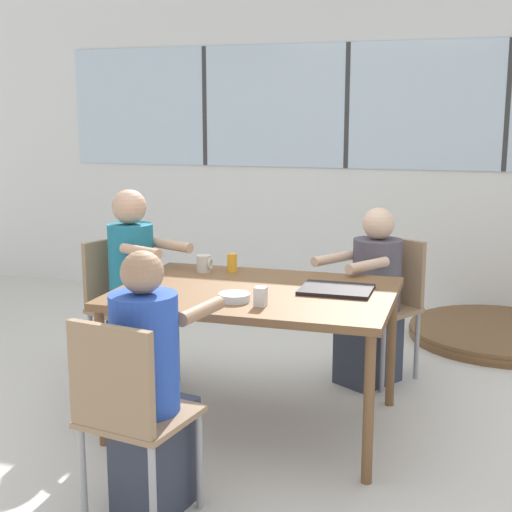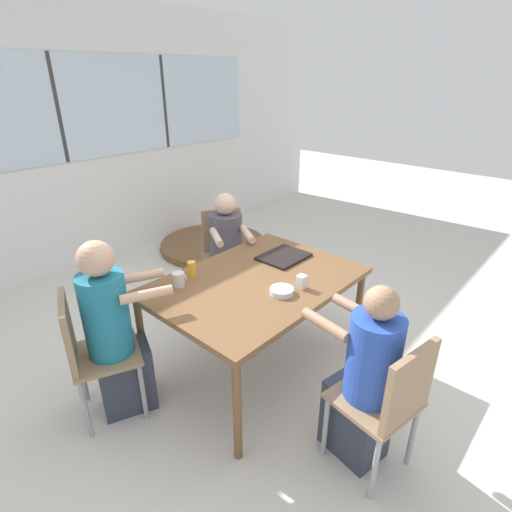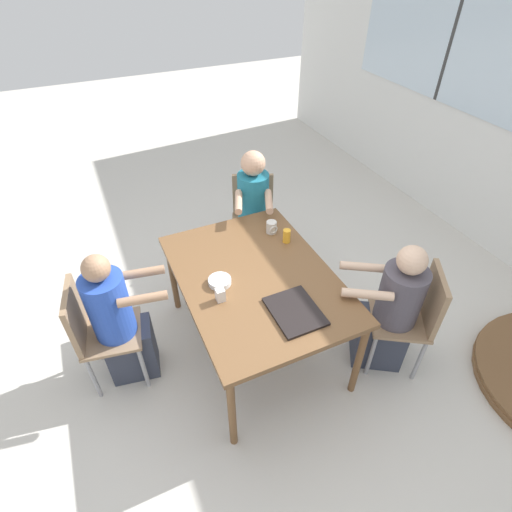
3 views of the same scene
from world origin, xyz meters
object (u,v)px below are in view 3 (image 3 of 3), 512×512
coffee_mug (272,227)px  milk_carton_small (220,295)px  juice_glass (287,236)px  chair_for_woman_green_shirt (253,212)px  person_man_blue_shirt (389,314)px  chair_for_man_teal_shirt (95,328)px  person_woman_green_shirt (253,219)px  chair_for_man_blue_shirt (415,312)px  person_man_teal_shirt (120,325)px  bowl_white_shallow (220,281)px

coffee_mug → milk_carton_small: size_ratio=1.06×
coffee_mug → juice_glass: size_ratio=0.92×
chair_for_woman_green_shirt → person_man_blue_shirt: size_ratio=0.80×
chair_for_man_teal_shirt → coffee_mug: size_ratio=8.94×
chair_for_man_teal_shirt → person_woman_green_shirt: size_ratio=0.73×
chair_for_woman_green_shirt → coffee_mug: chair_for_woman_green_shirt is taller
chair_for_woman_green_shirt → chair_for_man_blue_shirt: 1.71m
juice_glass → person_man_blue_shirt: bearing=30.0°
coffee_mug → juice_glass: bearing=18.6°
person_woman_green_shirt → milk_carton_small: 1.24m
person_man_blue_shirt → person_man_teal_shirt: bearing=100.9°
person_woman_green_shirt → person_man_teal_shirt: (0.72, -1.33, -0.05)m
chair_for_man_teal_shirt → person_woman_green_shirt: 1.65m
bowl_white_shallow → milk_carton_small: bearing=-18.6°
person_man_blue_shirt → coffee_mug: size_ratio=11.13×
chair_for_man_teal_shirt → bowl_white_shallow: size_ratio=5.65×
bowl_white_shallow → person_man_teal_shirt: bearing=-100.9°
chair_for_man_teal_shirt → person_man_blue_shirt: bearing=80.0°
person_woman_green_shirt → milk_carton_small: person_woman_green_shirt is taller
chair_for_man_blue_shirt → chair_for_man_teal_shirt: 2.22m
chair_for_woman_green_shirt → bowl_white_shallow: size_ratio=5.65×
coffee_mug → chair_for_man_blue_shirt: bearing=32.2°
chair_for_man_blue_shirt → coffee_mug: bearing=64.0°
person_man_blue_shirt → milk_carton_small: size_ratio=11.84×
person_man_teal_shirt → juice_glass: bearing=104.0°
chair_for_woman_green_shirt → chair_for_man_teal_shirt: (0.84, -1.55, 0.00)m
chair_for_man_teal_shirt → juice_glass: size_ratio=8.21×
chair_for_woman_green_shirt → person_man_teal_shirt: 1.64m
chair_for_man_teal_shirt → person_man_teal_shirt: size_ratio=0.78×
chair_for_man_teal_shirt → coffee_mug: (-0.22, 1.44, 0.27)m
coffee_mug → person_woman_green_shirt: bearing=173.3°
milk_carton_small → person_man_teal_shirt: bearing=-113.7°
chair_for_man_teal_shirt → bowl_white_shallow: 0.90m
chair_for_man_blue_shirt → coffee_mug: size_ratio=8.94×
person_woman_green_shirt → juice_glass: person_woman_green_shirt is taller
milk_carton_small → chair_for_man_teal_shirt: bearing=-111.1°
chair_for_man_blue_shirt → person_man_teal_shirt: size_ratio=0.78×
juice_glass → milk_carton_small: (0.37, -0.68, -0.01)m
person_woman_green_shirt → person_man_blue_shirt: size_ratio=1.10×
person_woman_green_shirt → coffee_mug: 0.54m
chair_for_woman_green_shirt → person_man_blue_shirt: bearing=126.7°
person_man_blue_shirt → juice_glass: bearing=61.8°
person_man_blue_shirt → coffee_mug: (-0.92, -0.49, 0.30)m
chair_for_woman_green_shirt → chair_for_man_blue_shirt: (1.63, 0.52, 0.00)m
person_man_blue_shirt → bowl_white_shallow: person_man_blue_shirt is taller
chair_for_woman_green_shirt → person_man_teal_shirt: (0.87, -1.39, -0.02)m
person_man_teal_shirt → coffee_mug: (-0.25, 1.28, 0.29)m
chair_for_woman_green_shirt → person_man_teal_shirt: size_ratio=0.78×
chair_for_man_blue_shirt → person_man_blue_shirt: size_ratio=0.80×
person_man_teal_shirt → juice_glass: person_man_teal_shirt is taller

